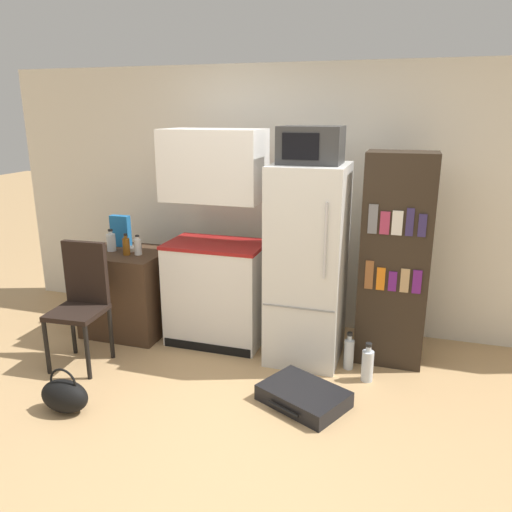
{
  "coord_description": "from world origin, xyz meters",
  "views": [
    {
      "loc": [
        1.03,
        -2.62,
        2.05
      ],
      "look_at": [
        -0.05,
        0.85,
        0.99
      ],
      "focal_mm": 35.0,
      "sensor_mm": 36.0,
      "label": 1
    }
  ],
  "objects": [
    {
      "name": "cereal_box",
      "position": [
        -1.58,
        1.43,
        0.94
      ],
      "size": [
        0.19,
        0.07,
        0.3
      ],
      "color": "#1E66A8",
      "rests_on": "side_table"
    },
    {
      "name": "suitcase_large_flat",
      "position": [
        0.42,
        0.52,
        0.06
      ],
      "size": [
        0.71,
        0.64,
        0.12
      ],
      "rotation": [
        0.0,
        0.0,
        -0.46
      ],
      "color": "black",
      "rests_on": "ground_plane"
    },
    {
      "name": "microwave",
      "position": [
        0.27,
        1.27,
        1.79
      ],
      "size": [
        0.48,
        0.38,
        0.29
      ],
      "color": "#333333",
      "rests_on": "refrigerator"
    },
    {
      "name": "side_table",
      "position": [
        -1.45,
        1.28,
        0.4
      ],
      "size": [
        0.74,
        0.65,
        0.79
      ],
      "color": "#422D1E",
      "rests_on": "ground_plane"
    },
    {
      "name": "water_bottle_front",
      "position": [
        0.83,
        0.99,
        0.13
      ],
      "size": [
        0.09,
        0.09,
        0.32
      ],
      "color": "silver",
      "rests_on": "ground_plane"
    },
    {
      "name": "bottle_clear_short",
      "position": [
        -1.58,
        1.26,
        0.88
      ],
      "size": [
        0.08,
        0.08,
        0.21
      ],
      "color": "silver",
      "rests_on": "side_table"
    },
    {
      "name": "ground_plane",
      "position": [
        0.0,
        0.0,
        0.0
      ],
      "size": [
        24.0,
        24.0,
        0.0
      ],
      "primitive_type": "plane",
      "color": "tan"
    },
    {
      "name": "handbag",
      "position": [
        -1.17,
        -0.07,
        0.12
      ],
      "size": [
        0.36,
        0.2,
        0.33
      ],
      "color": "black",
      "rests_on": "ground_plane"
    },
    {
      "name": "bookshelf",
      "position": [
        0.96,
        1.42,
        0.87
      ],
      "size": [
        0.54,
        0.38,
        1.75
      ],
      "color": "#2D2319",
      "rests_on": "ground_plane"
    },
    {
      "name": "wall_back",
      "position": [
        0.2,
        2.0,
        1.23
      ],
      "size": [
        6.4,
        0.1,
        2.46
      ],
      "color": "silver",
      "rests_on": "ground_plane"
    },
    {
      "name": "water_bottle_middle",
      "position": [
        0.66,
        1.14,
        0.13
      ],
      "size": [
        0.08,
        0.08,
        0.32
      ],
      "color": "silver",
      "rests_on": "ground_plane"
    },
    {
      "name": "bottle_milk_white",
      "position": [
        -1.28,
        1.22,
        0.87
      ],
      "size": [
        0.07,
        0.07,
        0.18
      ],
      "color": "white",
      "rests_on": "side_table"
    },
    {
      "name": "kitchen_hutch",
      "position": [
        -0.57,
        1.33,
        0.87
      ],
      "size": [
        0.86,
        0.55,
        1.9
      ],
      "color": "white",
      "rests_on": "ground_plane"
    },
    {
      "name": "refrigerator",
      "position": [
        0.27,
        1.27,
        0.82
      ],
      "size": [
        0.6,
        0.68,
        1.65
      ],
      "color": "silver",
      "rests_on": "ground_plane"
    },
    {
      "name": "chair",
      "position": [
        -1.48,
        0.63,
        0.6
      ],
      "size": [
        0.42,
        0.43,
        1.02
      ],
      "rotation": [
        0.0,
        0.0,
        0.06
      ],
      "color": "black",
      "rests_on": "ground_plane"
    },
    {
      "name": "bowl",
      "position": [
        -1.41,
        1.32,
        0.81
      ],
      "size": [
        0.12,
        0.12,
        0.03
      ],
      "color": "silver",
      "rests_on": "side_table"
    },
    {
      "name": "bottle_amber_beer",
      "position": [
        -1.38,
        1.18,
        0.87
      ],
      "size": [
        0.06,
        0.06,
        0.2
      ],
      "color": "brown",
      "rests_on": "side_table"
    }
  ]
}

